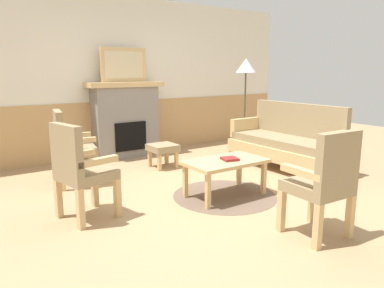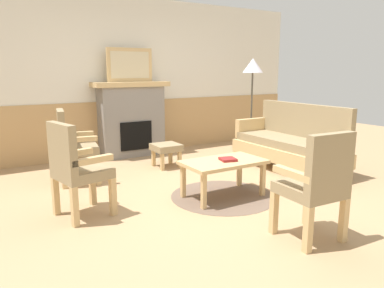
% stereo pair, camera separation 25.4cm
% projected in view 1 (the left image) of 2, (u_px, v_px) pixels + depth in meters
% --- Properties ---
extents(ground_plane, '(14.00, 14.00, 0.00)m').
position_uv_depth(ground_plane, '(208.00, 192.00, 4.51)').
color(ground_plane, tan).
extents(wall_back, '(7.20, 0.14, 2.70)m').
position_uv_depth(wall_back, '(118.00, 80.00, 6.35)').
color(wall_back, silver).
rests_on(wall_back, ground_plane).
extents(fireplace, '(1.30, 0.44, 1.28)m').
position_uv_depth(fireplace, '(126.00, 119.00, 6.28)').
color(fireplace, gray).
rests_on(fireplace, ground_plane).
extents(framed_picture, '(0.80, 0.04, 0.56)m').
position_uv_depth(framed_picture, '(124.00, 65.00, 6.10)').
color(framed_picture, tan).
rests_on(framed_picture, fireplace).
extents(couch, '(0.70, 1.80, 0.98)m').
position_uv_depth(couch, '(286.00, 142.00, 5.58)').
color(couch, tan).
rests_on(couch, ground_plane).
extents(coffee_table, '(0.96, 0.56, 0.44)m').
position_uv_depth(coffee_table, '(225.00, 165.00, 4.32)').
color(coffee_table, tan).
rests_on(coffee_table, ground_plane).
extents(round_rug, '(1.24, 1.24, 0.01)m').
position_uv_depth(round_rug, '(225.00, 195.00, 4.40)').
color(round_rug, brown).
rests_on(round_rug, ground_plane).
extents(book_on_table, '(0.21, 0.22, 0.03)m').
position_uv_depth(book_on_table, '(230.00, 159.00, 4.30)').
color(book_on_table, maroon).
rests_on(book_on_table, coffee_table).
extents(footstool, '(0.40, 0.40, 0.36)m').
position_uv_depth(footstool, '(163.00, 149.00, 5.63)').
color(footstool, tan).
rests_on(footstool, ground_plane).
extents(armchair_near_fireplace, '(0.57, 0.57, 0.98)m').
position_uv_depth(armchair_near_fireplace, '(80.00, 167.00, 3.61)').
color(armchair_near_fireplace, tan).
rests_on(armchair_near_fireplace, ground_plane).
extents(armchair_by_window_left, '(0.56, 0.56, 0.98)m').
position_uv_depth(armchair_by_window_left, '(70.00, 144.00, 4.71)').
color(armchair_by_window_left, tan).
rests_on(armchair_by_window_left, ground_plane).
extents(armchair_front_left, '(0.51, 0.51, 0.98)m').
position_uv_depth(armchair_front_left, '(324.00, 180.00, 3.20)').
color(armchair_front_left, tan).
rests_on(armchair_front_left, ground_plane).
extents(floor_lamp_by_couch, '(0.36, 0.36, 1.68)m').
position_uv_depth(floor_lamp_by_couch, '(246.00, 72.00, 6.52)').
color(floor_lamp_by_couch, '#332D28').
rests_on(floor_lamp_by_couch, ground_plane).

